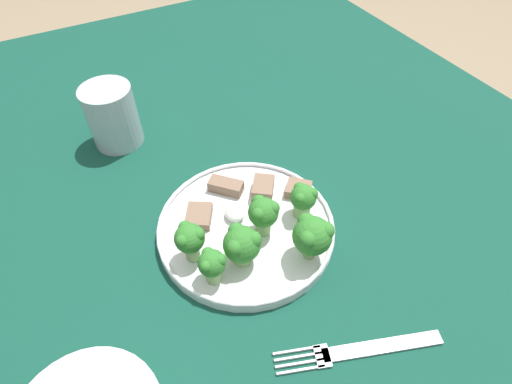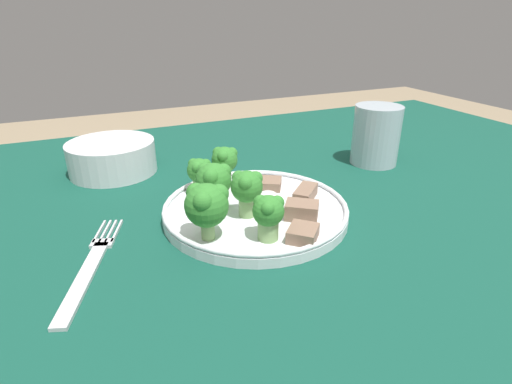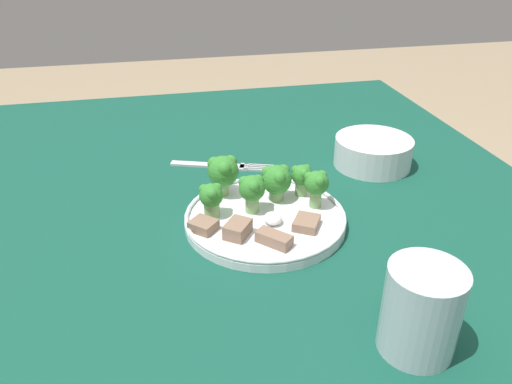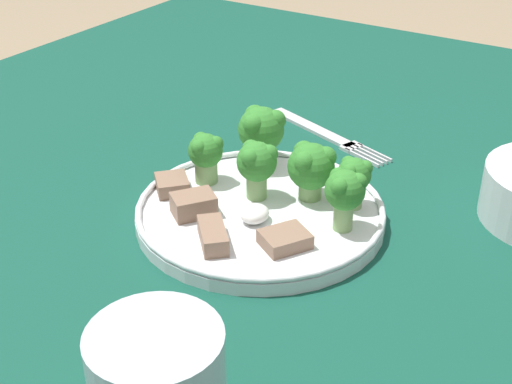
# 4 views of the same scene
# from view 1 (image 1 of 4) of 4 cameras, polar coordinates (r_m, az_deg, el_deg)

# --- Properties ---
(ground_plane) EXTENTS (8.00, 8.00, 0.00)m
(ground_plane) POSITION_cam_1_polar(r_m,az_deg,el_deg) (1.23, 0.50, -24.23)
(ground_plane) COLOR #9E896B
(table) EXTENTS (1.35, 1.04, 0.74)m
(table) POSITION_cam_1_polar(r_m,az_deg,el_deg) (0.64, 0.89, -6.11)
(table) COLOR #114738
(table) RESTS_ON ground_plane
(dinner_plate) EXTENTS (0.23, 0.23, 0.02)m
(dinner_plate) POSITION_cam_1_polar(r_m,az_deg,el_deg) (0.53, -1.44, -5.02)
(dinner_plate) COLOR white
(dinner_plate) RESTS_ON table
(fork) EXTENTS (0.08, 0.18, 0.00)m
(fork) POSITION_cam_1_polar(r_m,az_deg,el_deg) (0.47, 14.67, -21.00)
(fork) COLOR silver
(fork) RESTS_ON table
(drinking_glass) EXTENTS (0.08, 0.08, 0.10)m
(drinking_glass) POSITION_cam_1_polar(r_m,az_deg,el_deg) (0.67, -19.70, 9.80)
(drinking_glass) COLOR #B2C1CC
(drinking_glass) RESTS_ON table
(broccoli_floret_near_rim_left) EXTENTS (0.04, 0.04, 0.06)m
(broccoli_floret_near_rim_left) POSITION_cam_1_polar(r_m,az_deg,el_deg) (0.49, 1.05, -3.03)
(broccoli_floret_near_rim_left) COLOR #7FA866
(broccoli_floret_near_rim_left) RESTS_ON dinner_plate
(broccoli_floret_center_left) EXTENTS (0.03, 0.03, 0.05)m
(broccoli_floret_center_left) POSITION_cam_1_polar(r_m,az_deg,el_deg) (0.46, -6.30, -10.24)
(broccoli_floret_center_left) COLOR #7FA866
(broccoli_floret_center_left) RESTS_ON dinner_plate
(broccoli_floret_back_left) EXTENTS (0.05, 0.04, 0.06)m
(broccoli_floret_back_left) POSITION_cam_1_polar(r_m,az_deg,el_deg) (0.47, -2.04, -7.46)
(broccoli_floret_back_left) COLOR #7FA866
(broccoli_floret_back_left) RESTS_ON dinner_plate
(broccoli_floret_front_left) EXTENTS (0.05, 0.05, 0.06)m
(broccoli_floret_front_left) POSITION_cam_1_polar(r_m,az_deg,el_deg) (0.47, 8.02, -6.14)
(broccoli_floret_front_left) COLOR #7FA866
(broccoli_floret_front_left) RESTS_ON dinner_plate
(broccoli_floret_center_back) EXTENTS (0.04, 0.04, 0.06)m
(broccoli_floret_center_back) POSITION_cam_1_polar(r_m,az_deg,el_deg) (0.47, -9.46, -6.64)
(broccoli_floret_center_back) COLOR #7FA866
(broccoli_floret_center_back) RESTS_ON dinner_plate
(broccoli_floret_mid_cluster) EXTENTS (0.04, 0.03, 0.05)m
(broccoli_floret_mid_cluster) POSITION_cam_1_polar(r_m,az_deg,el_deg) (0.52, 6.75, -0.96)
(broccoli_floret_mid_cluster) COLOR #7FA866
(broccoli_floret_mid_cluster) RESTS_ON dinner_plate
(meat_slice_front_slice) EXTENTS (0.05, 0.05, 0.02)m
(meat_slice_front_slice) POSITION_cam_1_polar(r_m,az_deg,el_deg) (0.55, 1.56, 0.37)
(meat_slice_front_slice) COLOR #846651
(meat_slice_front_slice) RESTS_ON dinner_plate
(meat_slice_middle_slice) EXTENTS (0.05, 0.05, 0.01)m
(meat_slice_middle_slice) POSITION_cam_1_polar(r_m,az_deg,el_deg) (0.53, -8.14, -3.46)
(meat_slice_middle_slice) COLOR #846651
(meat_slice_middle_slice) RESTS_ON dinner_plate
(meat_slice_rear_slice) EXTENTS (0.05, 0.05, 0.01)m
(meat_slice_rear_slice) POSITION_cam_1_polar(r_m,az_deg,el_deg) (0.56, 6.07, 0.35)
(meat_slice_rear_slice) COLOR #846651
(meat_slice_rear_slice) RESTS_ON dinner_plate
(meat_slice_edge_slice) EXTENTS (0.05, 0.05, 0.02)m
(meat_slice_edge_slice) POSITION_cam_1_polar(r_m,az_deg,el_deg) (0.56, -4.33, 0.84)
(meat_slice_edge_slice) COLOR #846651
(meat_slice_edge_slice) RESTS_ON dinner_plate
(sauce_dollop) EXTENTS (0.03, 0.03, 0.02)m
(sauce_dollop) POSITION_cam_1_polar(r_m,az_deg,el_deg) (0.53, -3.06, -3.07)
(sauce_dollop) COLOR white
(sauce_dollop) RESTS_ON dinner_plate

